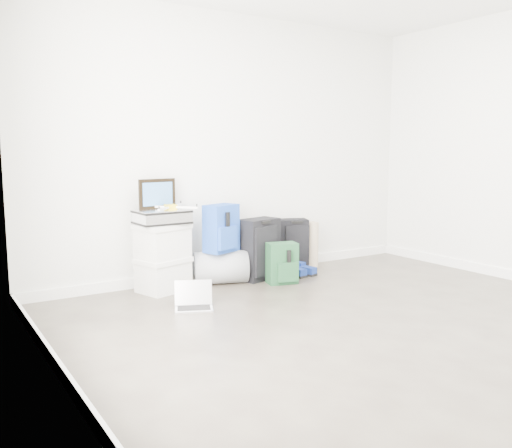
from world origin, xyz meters
TOP-DOWN VIEW (x-y plane):
  - ground at (0.00, 0.00)m, footprint 5.00×5.00m
  - room_envelope at (0.00, 0.02)m, footprint 4.52×5.02m
  - boxes_stack at (-0.95, 2.24)m, footprint 0.53×0.48m
  - briefcase at (-0.95, 2.24)m, footprint 0.48×0.36m
  - painting at (-0.95, 2.34)m, footprint 0.38×0.07m
  - drone at (-0.87, 2.22)m, footprint 0.40×0.40m
  - duffel_bag at (-0.35, 2.22)m, footprint 0.61×0.48m
  - blue_backpack at (-0.35, 2.18)m, footprint 0.38×0.33m
  - large_suitcase at (0.07, 2.15)m, footprint 0.45×0.34m
  - green_backpack at (0.17, 1.88)m, footprint 0.33×0.27m
  - carry_on at (0.63, 2.37)m, footprint 0.41×0.34m
  - shoes at (0.52, 2.07)m, footprint 0.28×0.29m
  - rolled_rug at (0.87, 2.33)m, footprint 0.17×0.17m
  - laptop at (-0.96, 1.58)m, footprint 0.38×0.34m

SIDE VIEW (x-z plane):
  - ground at x=0.00m, z-range 0.00..0.00m
  - shoes at x=0.52m, z-range 0.00..0.09m
  - laptop at x=-0.96m, z-range -0.06..0.17m
  - duffel_bag at x=-0.35m, z-range 0.00..0.33m
  - green_backpack at x=0.17m, z-range -0.01..0.40m
  - rolled_rug at x=0.87m, z-range 0.00..0.51m
  - carry_on at x=0.63m, z-range 0.00..0.56m
  - large_suitcase at x=0.07m, z-range 0.00..0.63m
  - boxes_stack at x=-0.95m, z-range 0.00..0.64m
  - blue_backpack at x=-0.35m, z-range 0.32..0.78m
  - briefcase at x=-0.95m, z-range 0.64..0.77m
  - drone at x=-0.87m, z-range 0.77..0.82m
  - painting at x=-0.95m, z-range 0.77..1.06m
  - room_envelope at x=0.00m, z-range 0.37..3.08m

